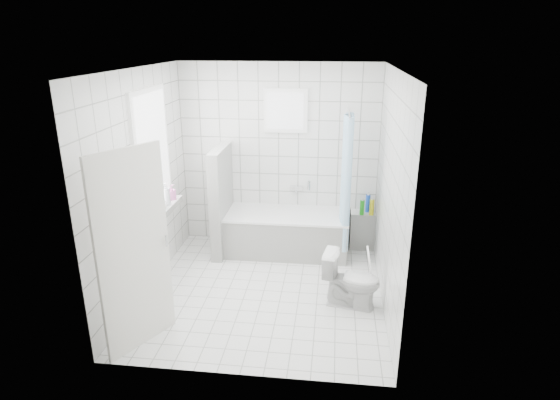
# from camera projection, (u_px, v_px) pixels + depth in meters

# --- Properties ---
(ground) EXTENTS (3.00, 3.00, 0.00)m
(ground) POSITION_uv_depth(u_px,v_px,m) (264.00, 291.00, 5.67)
(ground) COLOR white
(ground) RESTS_ON ground
(ceiling) EXTENTS (3.00, 3.00, 0.00)m
(ceiling) POSITION_uv_depth(u_px,v_px,m) (261.00, 69.00, 4.81)
(ceiling) COLOR white
(ceiling) RESTS_ON ground
(wall_back) EXTENTS (2.80, 0.02, 2.60)m
(wall_back) POSITION_uv_depth(u_px,v_px,m) (279.00, 156.00, 6.64)
(wall_back) COLOR white
(wall_back) RESTS_ON ground
(wall_front) EXTENTS (2.80, 0.02, 2.60)m
(wall_front) POSITION_uv_depth(u_px,v_px,m) (235.00, 245.00, 3.83)
(wall_front) COLOR white
(wall_front) RESTS_ON ground
(wall_left) EXTENTS (0.02, 3.00, 2.60)m
(wall_left) POSITION_uv_depth(u_px,v_px,m) (143.00, 184.00, 5.39)
(wall_left) COLOR white
(wall_left) RESTS_ON ground
(wall_right) EXTENTS (0.02, 3.00, 2.60)m
(wall_right) POSITION_uv_depth(u_px,v_px,m) (390.00, 193.00, 5.08)
(wall_right) COLOR white
(wall_right) RESTS_ON ground
(window_left) EXTENTS (0.01, 0.90, 1.40)m
(window_left) POSITION_uv_depth(u_px,v_px,m) (154.00, 153.00, 5.57)
(window_left) COLOR white
(window_left) RESTS_ON wall_left
(window_back) EXTENTS (0.50, 0.01, 0.50)m
(window_back) POSITION_uv_depth(u_px,v_px,m) (286.00, 111.00, 6.37)
(window_back) COLOR white
(window_back) RESTS_ON wall_back
(window_sill) EXTENTS (0.18, 1.02, 0.08)m
(window_sill) POSITION_uv_depth(u_px,v_px,m) (163.00, 211.00, 5.81)
(window_sill) COLOR white
(window_sill) RESTS_ON wall_left
(door) EXTENTS (0.42, 0.72, 2.00)m
(door) POSITION_uv_depth(u_px,v_px,m) (134.00, 252.00, 4.40)
(door) COLOR silver
(door) RESTS_ON ground
(bathtub) EXTENTS (1.70, 0.77, 0.58)m
(bathtub) POSITION_uv_depth(u_px,v_px,m) (287.00, 233.00, 6.61)
(bathtub) COLOR white
(bathtub) RESTS_ON ground
(partition_wall) EXTENTS (0.15, 0.85, 1.50)m
(partition_wall) POSITION_uv_depth(u_px,v_px,m) (222.00, 201.00, 6.51)
(partition_wall) COLOR white
(partition_wall) RESTS_ON ground
(tiled_ledge) EXTENTS (0.40, 0.24, 0.55)m
(tiled_ledge) POSITION_uv_depth(u_px,v_px,m) (364.00, 230.00, 6.73)
(tiled_ledge) COLOR white
(tiled_ledge) RESTS_ON ground
(toilet) EXTENTS (0.69, 0.47, 0.65)m
(toilet) POSITION_uv_depth(u_px,v_px,m) (351.00, 280.00, 5.27)
(toilet) COLOR white
(toilet) RESTS_ON ground
(curtain_rod) EXTENTS (0.02, 0.80, 0.02)m
(curtain_rod) POSITION_uv_depth(u_px,v_px,m) (349.00, 112.00, 5.93)
(curtain_rod) COLOR silver
(curtain_rod) RESTS_ON wall_back
(shower_curtain) EXTENTS (0.14, 0.48, 1.78)m
(shower_curtain) POSITION_uv_depth(u_px,v_px,m) (346.00, 183.00, 6.11)
(shower_curtain) COLOR #4495CA
(shower_curtain) RESTS_ON curtain_rod
(tub_faucet) EXTENTS (0.18, 0.06, 0.06)m
(tub_faucet) POSITION_uv_depth(u_px,v_px,m) (296.00, 188.00, 6.73)
(tub_faucet) COLOR silver
(tub_faucet) RESTS_ON wall_back
(sill_bottles) EXTENTS (0.18, 0.83, 0.32)m
(sill_bottles) POSITION_uv_depth(u_px,v_px,m) (160.00, 200.00, 5.69)
(sill_bottles) COLOR #C4629F
(sill_bottles) RESTS_ON window_sill
(ledge_bottles) EXTENTS (0.20, 0.18, 0.25)m
(ledge_bottles) POSITION_uv_depth(u_px,v_px,m) (367.00, 206.00, 6.55)
(ledge_bottles) COLOR yellow
(ledge_bottles) RESTS_ON tiled_ledge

